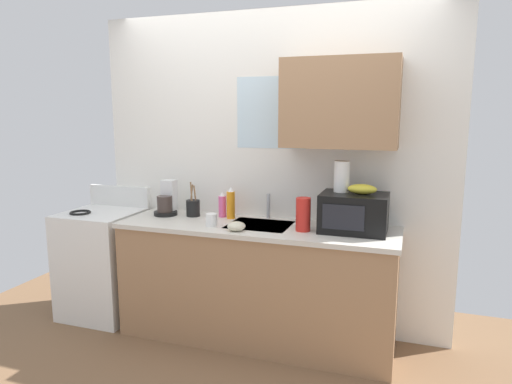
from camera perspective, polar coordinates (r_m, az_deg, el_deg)
kitchen_wall_assembly at (r=3.60m, az=3.19°, el=3.88°), size 2.86×0.42×2.50m
counter_unit at (r=3.55m, az=0.01°, el=-11.05°), size 2.09×0.63×0.90m
sink_faucet at (r=3.61m, az=1.55°, el=-1.77°), size 0.03×0.03×0.20m
stove_range at (r=4.19m, az=-18.46°, el=-8.29°), size 0.60×0.60×1.08m
microwave at (r=3.28m, az=12.08°, el=-2.53°), size 0.46×0.35×0.27m
banana_bunch at (r=3.25m, az=13.07°, el=0.35°), size 0.20×0.11×0.07m
paper_towel_roll at (r=3.30m, az=10.63°, el=1.92°), size 0.11×0.11×0.22m
coffee_maker at (r=3.82m, az=-11.01°, el=-1.21°), size 0.19×0.21×0.28m
dish_soap_bottle_orange at (r=3.61m, az=-3.16°, el=-1.46°), size 0.07×0.07×0.25m
dish_soap_bottle_pink at (r=3.67m, az=-4.21°, el=-1.64°), size 0.06×0.06×0.20m
cereal_canister at (r=3.25m, az=5.89°, el=-2.79°), size 0.10×0.10×0.24m
mug_white at (r=3.39m, az=-5.57°, el=-3.48°), size 0.08×0.08×0.09m
utensil_crock at (r=3.73m, az=-7.84°, el=-1.93°), size 0.11×0.11×0.28m
small_bowl at (r=3.25m, az=-2.46°, el=-4.27°), size 0.13×0.13×0.06m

